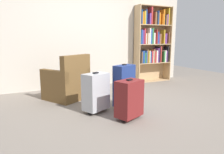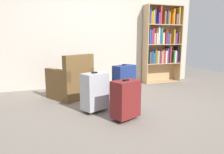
# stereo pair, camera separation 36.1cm
# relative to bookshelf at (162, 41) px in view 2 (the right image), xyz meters

# --- Properties ---
(ground_plane) EXTENTS (9.91, 9.91, 0.00)m
(ground_plane) POSITION_rel_bookshelf_xyz_m (-1.85, -1.78, -1.13)
(ground_plane) COLOR slate
(back_wall) EXTENTS (5.67, 0.10, 2.60)m
(back_wall) POSITION_rel_bookshelf_xyz_m (-1.85, 0.22, 0.17)
(back_wall) COLOR beige
(back_wall) RESTS_ON ground
(bookshelf) EXTENTS (1.07, 0.32, 2.08)m
(bookshelf) POSITION_rel_bookshelf_xyz_m (0.00, 0.00, 0.00)
(bookshelf) COLOR tan
(bookshelf) RESTS_ON ground
(armchair) EXTENTS (0.96, 0.96, 0.90)m
(armchair) POSITION_rel_bookshelf_xyz_m (-2.62, -0.79, -0.81)
(armchair) COLOR brown
(armchair) RESTS_ON ground
(mug) EXTENTS (0.12, 0.08, 0.10)m
(mug) POSITION_rel_bookshelf_xyz_m (-2.08, -0.94, -1.08)
(mug) COLOR white
(mug) RESTS_ON ground
(suitcase_silver) EXTENTS (0.48, 0.41, 0.67)m
(suitcase_silver) POSITION_rel_bookshelf_xyz_m (-2.38, -1.76, -0.78)
(suitcase_silver) COLOR #B7BABF
(suitcase_silver) RESTS_ON ground
(suitcase_navy_blue) EXTENTS (0.44, 0.34, 0.78)m
(suitcase_navy_blue) POSITION_rel_bookshelf_xyz_m (-1.85, -1.76, -0.73)
(suitcase_navy_blue) COLOR navy
(suitcase_navy_blue) RESTS_ON ground
(suitcase_dark_red) EXTENTS (0.47, 0.39, 0.62)m
(suitcase_dark_red) POSITION_rel_bookshelf_xyz_m (-2.04, -2.27, -0.81)
(suitcase_dark_red) COLOR maroon
(suitcase_dark_red) RESTS_ON ground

